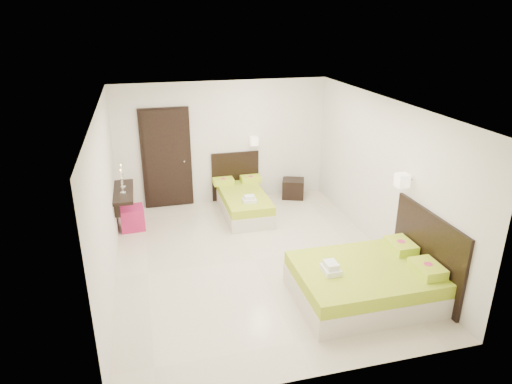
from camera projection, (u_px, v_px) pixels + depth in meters
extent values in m
plane|color=beige|center=(255.00, 260.00, 7.67)|extent=(5.50, 5.50, 0.00)
cube|color=beige|center=(244.00, 208.00, 9.38)|extent=(0.87, 1.73, 0.28)
cube|color=#8AA71A|center=(244.00, 197.00, 9.30)|extent=(0.86, 1.71, 0.17)
cube|color=black|center=(235.00, 176.00, 9.99)|extent=(1.04, 0.05, 1.08)
cube|color=#B9D627|center=(223.00, 181.00, 9.76)|extent=(0.43, 0.29, 0.12)
cylinder|color=#DD3467|center=(223.00, 179.00, 9.74)|extent=(0.10, 0.10, 0.00)
cube|color=#B9D627|center=(251.00, 179.00, 9.90)|extent=(0.43, 0.29, 0.12)
cylinder|color=#DD3467|center=(251.00, 176.00, 9.88)|extent=(0.10, 0.10, 0.00)
cube|color=white|center=(249.00, 201.00, 8.82)|extent=(0.26, 0.19, 0.07)
cube|color=white|center=(249.00, 197.00, 8.80)|extent=(0.19, 0.14, 0.07)
cube|color=beige|center=(254.00, 141.00, 9.65)|extent=(0.16, 0.16, 0.17)
cylinder|color=#2D2116|center=(253.00, 140.00, 9.72)|extent=(0.03, 0.16, 0.03)
cube|color=beige|center=(364.00, 289.00, 6.58)|extent=(1.98, 1.48, 0.32)
cube|color=#8AA71A|center=(366.00, 273.00, 6.49)|extent=(1.96, 1.47, 0.20)
cube|color=black|center=(427.00, 253.00, 6.63)|extent=(0.05, 1.68, 1.24)
cube|color=#B9D627|center=(427.00, 269.00, 6.28)|extent=(0.34, 0.49, 0.14)
cylinder|color=#DD3467|center=(428.00, 264.00, 6.26)|extent=(0.12, 0.12, 0.00)
cube|color=#B9D627|center=(401.00, 245.00, 6.91)|extent=(0.34, 0.49, 0.14)
cylinder|color=#DD3467|center=(401.00, 241.00, 6.88)|extent=(0.12, 0.12, 0.00)
cube|color=white|center=(331.00, 270.00, 6.31)|extent=(0.22, 0.30, 0.08)
cube|color=white|center=(331.00, 265.00, 6.28)|extent=(0.16, 0.22, 0.08)
cube|color=beige|center=(402.00, 180.00, 6.83)|extent=(0.18, 0.18, 0.20)
cylinder|color=#2D2116|center=(407.00, 180.00, 6.84)|extent=(0.16, 0.03, 0.03)
cube|color=black|center=(293.00, 188.00, 10.20)|extent=(0.59, 0.56, 0.42)
cube|color=#A61648|center=(132.00, 218.00, 8.71)|extent=(0.46, 0.46, 0.44)
cube|color=black|center=(167.00, 159.00, 9.46)|extent=(1.02, 0.06, 2.14)
cube|color=black|center=(167.00, 159.00, 9.42)|extent=(0.88, 0.04, 2.06)
cylinder|color=silver|center=(184.00, 161.00, 9.49)|extent=(0.03, 0.10, 0.03)
cube|color=black|center=(123.00, 192.00, 8.34)|extent=(0.35, 1.20, 0.06)
cube|color=black|center=(117.00, 210.00, 7.96)|extent=(0.10, 0.04, 0.30)
cube|color=black|center=(118.00, 191.00, 8.77)|extent=(0.10, 0.04, 0.30)
cylinder|color=silver|center=(123.00, 193.00, 8.19)|extent=(0.10, 0.10, 0.02)
cylinder|color=silver|center=(122.00, 186.00, 8.14)|extent=(0.02, 0.02, 0.22)
cone|color=silver|center=(122.00, 180.00, 8.10)|extent=(0.07, 0.07, 0.04)
cylinder|color=white|center=(121.00, 175.00, 8.06)|extent=(0.02, 0.02, 0.15)
sphere|color=#FFB23F|center=(120.00, 170.00, 8.03)|extent=(0.02, 0.02, 0.02)
cylinder|color=silver|center=(123.00, 187.00, 8.46)|extent=(0.10, 0.10, 0.02)
cylinder|color=silver|center=(123.00, 181.00, 8.41)|extent=(0.02, 0.02, 0.22)
cone|color=silver|center=(122.00, 174.00, 8.37)|extent=(0.07, 0.07, 0.04)
cylinder|color=white|center=(121.00, 169.00, 8.33)|extent=(0.02, 0.02, 0.15)
sphere|color=#FFB23F|center=(121.00, 165.00, 8.30)|extent=(0.02, 0.02, 0.02)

